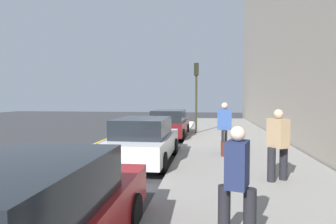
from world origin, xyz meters
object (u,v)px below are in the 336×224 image
object	(u,v)px
parked_car_white	(144,140)
pedestrian_navy_coat	(237,180)
parked_car_maroon	(169,124)
pedestrian_blue_coat	(224,126)
rolling_suitcase	(224,149)
traffic_light_pole	(196,85)
pedestrian_tan_coat	(278,143)

from	to	relation	value
parked_car_white	pedestrian_navy_coat	bearing A→B (deg)	-154.40
parked_car_maroon	pedestrian_blue_coat	distance (m)	5.55
parked_car_white	rolling_suitcase	distance (m)	2.83
pedestrian_navy_coat	traffic_light_pole	world-z (taller)	traffic_light_pole
parked_car_maroon	pedestrian_blue_coat	xyz separation A→B (m)	(-4.86, -2.66, 0.38)
pedestrian_tan_coat	rolling_suitcase	xyz separation A→B (m)	(2.91, 1.12, -0.68)
parked_car_white	pedestrian_blue_coat	bearing A→B (deg)	-65.58
pedestrian_navy_coat	rolling_suitcase	bearing A→B (deg)	-1.45
traffic_light_pole	rolling_suitcase	bearing A→B (deg)	-169.17
pedestrian_navy_coat	parked_car_white	bearing A→B (deg)	25.60
pedestrian_blue_coat	pedestrian_tan_coat	size ratio (longest dim) A/B	1.06
pedestrian_tan_coat	traffic_light_pole	world-z (taller)	traffic_light_pole
parked_car_white	parked_car_maroon	bearing A→B (deg)	-0.40
traffic_light_pole	pedestrian_blue_coat	bearing A→B (deg)	-168.26
parked_car_white	pedestrian_tan_coat	size ratio (longest dim) A/B	2.58
parked_car_maroon	pedestrian_blue_coat	world-z (taller)	pedestrian_blue_coat
traffic_light_pole	pedestrian_tan_coat	bearing A→B (deg)	-165.89
parked_car_maroon	traffic_light_pole	size ratio (longest dim) A/B	1.13
rolling_suitcase	parked_car_maroon	bearing A→B (deg)	26.63
parked_car_white	traffic_light_pole	world-z (taller)	traffic_light_pole
parked_car_white	pedestrian_navy_coat	xyz separation A→B (m)	(-5.27, -2.53, 0.26)
parked_car_maroon	traffic_light_pole	bearing A→B (deg)	-48.07
pedestrian_blue_coat	traffic_light_pole	xyz separation A→B (m)	(6.11, 1.27, 1.73)
parked_car_white	pedestrian_navy_coat	size ratio (longest dim) A/B	2.76
traffic_light_pole	rolling_suitcase	xyz separation A→B (m)	(-6.51, -1.25, -2.47)
parked_car_white	rolling_suitcase	xyz separation A→B (m)	(0.83, -2.68, -0.36)
pedestrian_navy_coat	pedestrian_tan_coat	world-z (taller)	pedestrian_tan_coat
parked_car_maroon	pedestrian_navy_coat	size ratio (longest dim) A/B	2.75
parked_car_white	pedestrian_tan_coat	distance (m)	4.35
parked_car_white	parked_car_maroon	distance (m)	6.09
traffic_light_pole	rolling_suitcase	size ratio (longest dim) A/B	4.66
pedestrian_blue_coat	rolling_suitcase	bearing A→B (deg)	176.59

